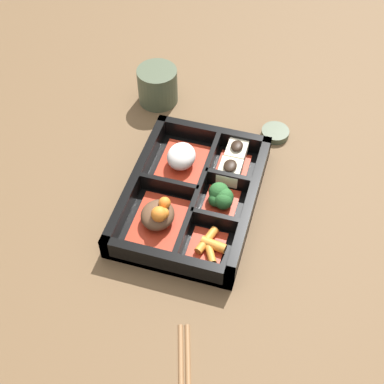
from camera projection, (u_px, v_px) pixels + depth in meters
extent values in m
plane|color=brown|center=(192.00, 202.00, 0.85)|extent=(3.00, 3.00, 0.00)
cube|color=black|center=(192.00, 200.00, 0.84)|extent=(0.27, 0.20, 0.01)
cube|color=black|center=(249.00, 207.00, 0.82)|extent=(0.27, 0.01, 0.04)
cube|color=black|center=(137.00, 181.00, 0.85)|extent=(0.27, 0.01, 0.04)
cube|color=black|center=(166.00, 263.00, 0.75)|extent=(0.01, 0.20, 0.04)
cube|color=black|center=(213.00, 137.00, 0.91)|extent=(0.01, 0.20, 0.04)
cube|color=black|center=(199.00, 195.00, 0.83)|extent=(0.25, 0.01, 0.04)
cube|color=black|center=(214.00, 222.00, 0.80)|extent=(0.01, 0.07, 0.04)
cube|color=black|center=(228.00, 182.00, 0.85)|extent=(0.01, 0.07, 0.04)
cube|color=black|center=(170.00, 189.00, 0.84)|extent=(0.01, 0.10, 0.04)
cube|color=#B22D19|center=(158.00, 222.00, 0.81)|extent=(0.10, 0.07, 0.01)
ellipsoid|color=brown|center=(158.00, 215.00, 0.79)|extent=(0.06, 0.05, 0.03)
sphere|color=orange|center=(165.00, 203.00, 0.79)|extent=(0.02, 0.02, 0.02)
sphere|color=orange|center=(159.00, 214.00, 0.77)|extent=(0.02, 0.02, 0.02)
sphere|color=orange|center=(163.00, 213.00, 0.78)|extent=(0.02, 0.02, 0.02)
cube|color=#B22D19|center=(182.00, 165.00, 0.88)|extent=(0.10, 0.07, 0.01)
ellipsoid|color=silver|center=(181.00, 156.00, 0.87)|extent=(0.05, 0.05, 0.04)
cube|color=#B22D19|center=(207.00, 246.00, 0.78)|extent=(0.06, 0.05, 0.01)
cylinder|color=orange|center=(213.00, 245.00, 0.77)|extent=(0.02, 0.04, 0.01)
cylinder|color=orange|center=(210.00, 251.00, 0.77)|extent=(0.04, 0.03, 0.01)
cylinder|color=orange|center=(207.00, 240.00, 0.78)|extent=(0.05, 0.03, 0.01)
cube|color=#B22D19|center=(220.00, 205.00, 0.83)|extent=(0.06, 0.05, 0.01)
sphere|color=#265B28|center=(219.00, 192.00, 0.82)|extent=(0.03, 0.03, 0.03)
sphere|color=#265B28|center=(223.00, 199.00, 0.81)|extent=(0.03, 0.03, 0.03)
sphere|color=#265B28|center=(223.00, 201.00, 0.81)|extent=(0.03, 0.03, 0.03)
sphere|color=#265B28|center=(215.00, 200.00, 0.82)|extent=(0.02, 0.02, 0.02)
cube|color=#B22D19|center=(233.00, 167.00, 0.88)|extent=(0.06, 0.05, 0.01)
cube|color=beige|center=(230.00, 172.00, 0.85)|extent=(0.04, 0.03, 0.02)
ellipsoid|color=black|center=(230.00, 166.00, 0.84)|extent=(0.03, 0.02, 0.01)
cube|color=beige|center=(236.00, 152.00, 0.88)|extent=(0.04, 0.03, 0.02)
ellipsoid|color=black|center=(237.00, 146.00, 0.87)|extent=(0.03, 0.02, 0.01)
cylinder|color=#424C38|center=(158.00, 86.00, 0.98)|extent=(0.07, 0.07, 0.07)
cylinder|color=#597A38|center=(157.00, 72.00, 0.95)|extent=(0.06, 0.06, 0.01)
cylinder|color=#424C38|center=(275.00, 133.00, 0.94)|extent=(0.05, 0.05, 0.01)
cylinder|color=black|center=(275.00, 131.00, 0.93)|extent=(0.03, 0.03, 0.00)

